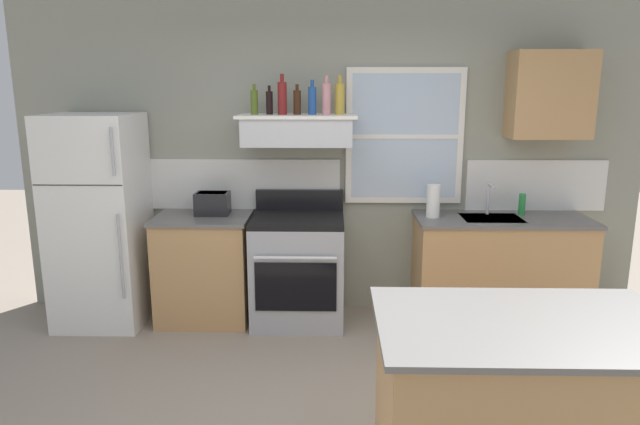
{
  "coord_description": "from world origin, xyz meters",
  "views": [
    {
      "loc": [
        0.04,
        -2.72,
        1.98
      ],
      "look_at": [
        -0.05,
        1.2,
        1.1
      ],
      "focal_mm": 32.02,
      "sensor_mm": 36.0,
      "label": 1
    }
  ],
  "objects_px": {
    "refrigerator": "(99,221)",
    "bottle_champagne_gold_foil": "(340,98)",
    "bottle_rose_pink": "(326,98)",
    "bottle_blue_liqueur": "(312,100)",
    "bottle_brown_stout": "(297,102)",
    "paper_towel_roll": "(433,201)",
    "bottle_olive_oil_square": "(254,102)",
    "bottle_red_label_wine": "(282,98)",
    "dish_soap_bottle": "(522,204)",
    "toaster": "(213,203)",
    "kitchen_island": "(520,410)",
    "bottle_balsamic_dark": "(269,102)",
    "stove_range": "(298,269)"
  },
  "relations": [
    {
      "from": "refrigerator",
      "to": "bottle_champagne_gold_foil",
      "type": "distance_m",
      "value": 2.23
    },
    {
      "from": "refrigerator",
      "to": "bottle_rose_pink",
      "type": "distance_m",
      "value": 2.13
    },
    {
      "from": "bottle_blue_liqueur",
      "to": "bottle_rose_pink",
      "type": "bearing_deg",
      "value": 0.59
    },
    {
      "from": "bottle_brown_stout",
      "to": "bottle_blue_liqueur",
      "type": "relative_size",
      "value": 0.88
    },
    {
      "from": "bottle_rose_pink",
      "to": "paper_towel_roll",
      "type": "xyz_separation_m",
      "value": [
        0.88,
        -0.04,
        -0.83
      ]
    },
    {
      "from": "bottle_olive_oil_square",
      "to": "bottle_rose_pink",
      "type": "distance_m",
      "value": 0.58
    },
    {
      "from": "bottle_red_label_wine",
      "to": "bottle_blue_liqueur",
      "type": "height_order",
      "value": "bottle_red_label_wine"
    },
    {
      "from": "paper_towel_roll",
      "to": "dish_soap_bottle",
      "type": "distance_m",
      "value": 0.77
    },
    {
      "from": "bottle_red_label_wine",
      "to": "dish_soap_bottle",
      "type": "height_order",
      "value": "bottle_red_label_wine"
    },
    {
      "from": "bottle_brown_stout",
      "to": "bottle_rose_pink",
      "type": "bearing_deg",
      "value": -2.64
    },
    {
      "from": "bottle_rose_pink",
      "to": "bottle_red_label_wine",
      "type": "bearing_deg",
      "value": -179.97
    },
    {
      "from": "toaster",
      "to": "bottle_rose_pink",
      "type": "relative_size",
      "value": 0.97
    },
    {
      "from": "toaster",
      "to": "bottle_blue_liqueur",
      "type": "relative_size",
      "value": 1.08
    },
    {
      "from": "bottle_olive_oil_square",
      "to": "bottle_rose_pink",
      "type": "xyz_separation_m",
      "value": [
        0.58,
        -0.02,
        0.03
      ]
    },
    {
      "from": "bottle_rose_pink",
      "to": "kitchen_island",
      "type": "bearing_deg",
      "value": -66.22
    },
    {
      "from": "refrigerator",
      "to": "bottle_balsamic_dark",
      "type": "bearing_deg",
      "value": 5.1
    },
    {
      "from": "bottle_olive_oil_square",
      "to": "bottle_rose_pink",
      "type": "relative_size",
      "value": 0.79
    },
    {
      "from": "refrigerator",
      "to": "bottle_brown_stout",
      "type": "distance_m",
      "value": 1.92
    },
    {
      "from": "bottle_red_label_wine",
      "to": "bottle_blue_liqueur",
      "type": "distance_m",
      "value": 0.24
    },
    {
      "from": "refrigerator",
      "to": "bottle_olive_oil_square",
      "type": "distance_m",
      "value": 1.63
    },
    {
      "from": "bottle_rose_pink",
      "to": "dish_soap_bottle",
      "type": "distance_m",
      "value": 1.86
    },
    {
      "from": "toaster",
      "to": "refrigerator",
      "type": "bearing_deg",
      "value": -173.28
    },
    {
      "from": "bottle_balsamic_dark",
      "to": "dish_soap_bottle",
      "type": "relative_size",
      "value": 1.28
    },
    {
      "from": "bottle_red_label_wine",
      "to": "bottle_olive_oil_square",
      "type": "bearing_deg",
      "value": 176.0
    },
    {
      "from": "dish_soap_bottle",
      "to": "refrigerator",
      "type": "bearing_deg",
      "value": -177.4
    },
    {
      "from": "bottle_brown_stout",
      "to": "bottle_champagne_gold_foil",
      "type": "distance_m",
      "value": 0.35
    },
    {
      "from": "bottle_blue_liqueur",
      "to": "kitchen_island",
      "type": "xyz_separation_m",
      "value": [
        1.07,
        -2.18,
        -1.4
      ]
    },
    {
      "from": "bottle_blue_liqueur",
      "to": "bottle_rose_pink",
      "type": "xyz_separation_m",
      "value": [
        0.11,
        0.0,
        0.01
      ]
    },
    {
      "from": "bottle_brown_stout",
      "to": "kitchen_island",
      "type": "distance_m",
      "value": 2.86
    },
    {
      "from": "bottle_blue_liqueur",
      "to": "kitchen_island",
      "type": "bearing_deg",
      "value": -63.75
    },
    {
      "from": "stove_range",
      "to": "bottle_olive_oil_square",
      "type": "distance_m",
      "value": 1.43
    },
    {
      "from": "bottle_brown_stout",
      "to": "dish_soap_bottle",
      "type": "xyz_separation_m",
      "value": [
        1.88,
        0.05,
        -0.85
      ]
    },
    {
      "from": "bottle_red_label_wine",
      "to": "refrigerator",
      "type": "bearing_deg",
      "value": -176.33
    },
    {
      "from": "toaster",
      "to": "dish_soap_bottle",
      "type": "relative_size",
      "value": 1.65
    },
    {
      "from": "stove_range",
      "to": "bottle_red_label_wine",
      "type": "relative_size",
      "value": 3.39
    },
    {
      "from": "stove_range",
      "to": "bottle_blue_liqueur",
      "type": "bearing_deg",
      "value": 31.53
    },
    {
      "from": "bottle_balsamic_dark",
      "to": "paper_towel_roll",
      "type": "relative_size",
      "value": 0.85
    },
    {
      "from": "bottle_olive_oil_square",
      "to": "bottle_champagne_gold_foil",
      "type": "height_order",
      "value": "bottle_champagne_gold_foil"
    },
    {
      "from": "paper_towel_roll",
      "to": "bottle_champagne_gold_foil",
      "type": "bearing_deg",
      "value": 173.51
    },
    {
      "from": "dish_soap_bottle",
      "to": "kitchen_island",
      "type": "relative_size",
      "value": 0.13
    },
    {
      "from": "bottle_rose_pink",
      "to": "refrigerator",
      "type": "bearing_deg",
      "value": -177.02
    },
    {
      "from": "bottle_brown_stout",
      "to": "paper_towel_roll",
      "type": "distance_m",
      "value": 1.38
    },
    {
      "from": "toaster",
      "to": "bottle_blue_liqueur",
      "type": "distance_m",
      "value": 1.2
    },
    {
      "from": "bottle_olive_oil_square",
      "to": "bottle_balsamic_dark",
      "type": "bearing_deg",
      "value": 6.06
    },
    {
      "from": "bottle_balsamic_dark",
      "to": "bottle_rose_pink",
      "type": "relative_size",
      "value": 0.75
    },
    {
      "from": "bottle_olive_oil_square",
      "to": "paper_towel_roll",
      "type": "relative_size",
      "value": 0.9
    },
    {
      "from": "refrigerator",
      "to": "stove_range",
      "type": "height_order",
      "value": "refrigerator"
    },
    {
      "from": "refrigerator",
      "to": "bottle_blue_liqueur",
      "type": "xyz_separation_m",
      "value": [
        1.77,
        0.1,
        0.98
      ]
    },
    {
      "from": "bottle_balsamic_dark",
      "to": "stove_range",
      "type": "bearing_deg",
      "value": -24.54
    },
    {
      "from": "bottle_blue_liqueur",
      "to": "bottle_red_label_wine",
      "type": "bearing_deg",
      "value": 179.77
    }
  ]
}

